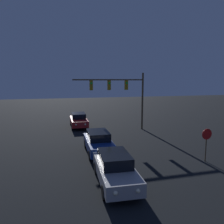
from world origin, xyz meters
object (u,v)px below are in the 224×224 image
(car_far, at_px, (79,120))
(stop_sign, at_px, (207,139))
(car_mid, at_px, (99,142))
(car_near, at_px, (115,168))
(traffic_signal_mast, at_px, (122,90))

(car_far, distance_m, stop_sign, 13.49)
(car_mid, bearing_deg, car_near, 90.15)
(car_far, bearing_deg, car_mid, 93.81)
(car_near, xyz_separation_m, car_mid, (0.12, 4.60, 0.00))
(car_near, distance_m, traffic_signal_mast, 11.56)
(car_near, relative_size, stop_sign, 2.12)
(stop_sign, bearing_deg, car_far, 118.23)
(car_far, distance_m, traffic_signal_mast, 5.69)
(car_mid, xyz_separation_m, traffic_signal_mast, (3.49, 5.92, 3.18))
(car_far, height_order, stop_sign, stop_sign)
(car_mid, bearing_deg, stop_sign, 152.75)
(traffic_signal_mast, bearing_deg, car_near, -108.92)
(stop_sign, bearing_deg, car_mid, 151.14)
(car_mid, distance_m, stop_sign, 6.84)
(car_mid, xyz_separation_m, stop_sign, (5.96, -3.29, 0.66))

